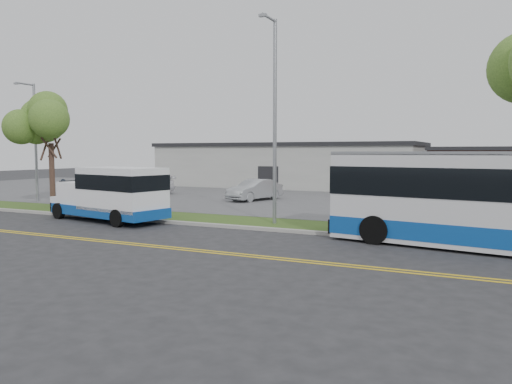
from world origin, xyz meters
The scene contains 18 objects.
ground centered at (0.00, 0.00, 0.00)m, with size 140.00×140.00×0.00m, color #28282B.
lane_line_north centered at (0.00, -3.85, 0.01)m, with size 70.00×0.12×0.01m, color gold.
lane_line_south centered at (0.00, -4.15, 0.01)m, with size 70.00×0.12×0.01m, color gold.
curb centered at (0.00, 1.10, 0.07)m, with size 80.00×0.30×0.15m, color #9E9B93.
verge centered at (0.00, 2.90, 0.05)m, with size 80.00×3.30×0.10m, color #35501A.
parking_lot centered at (0.00, 17.00, 0.05)m, with size 80.00×25.00×0.10m, color #4C4C4F.
commercial_building centered at (-6.00, 27.00, 2.18)m, with size 25.40×10.40×4.35m.
brick_wing centered at (10.50, 26.00, 1.96)m, with size 6.30×7.30×3.90m.
tree_west centered at (-12.00, 3.20, 5.12)m, with size 4.40×4.40×6.91m.
streetlight_near centered at (3.00, 2.73, 5.23)m, with size 0.35×1.53×9.50m.
streetlight_far centered at (-16.00, 5.42, 4.48)m, with size 0.35×1.53×8.00m.
shuttle_bus centered at (-4.79, 0.46, 1.45)m, with size 7.38×3.59×2.72m.
transit_bus centered at (12.95, 0.60, 1.77)m, with size 12.94×4.84×3.51m.
pedestrian centered at (-11.92, 4.00, 0.95)m, with size 0.62×0.41×1.70m, color black.
parked_car_a centered at (-2.76, 12.55, 0.84)m, with size 1.56×4.47×1.47m, color #ACB0B4.
parked_car_b centered at (-12.76, 12.77, 0.83)m, with size 2.06×5.06×1.47m, color white.
grocery_bag_left centered at (-12.22, 3.75, 0.26)m, with size 0.32×0.32×0.32m, color white.
grocery_bag_right centered at (-11.62, 4.25, 0.26)m, with size 0.32×0.32×0.32m, color white.
Camera 1 is at (12.40, -18.82, 3.49)m, focal length 35.00 mm.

